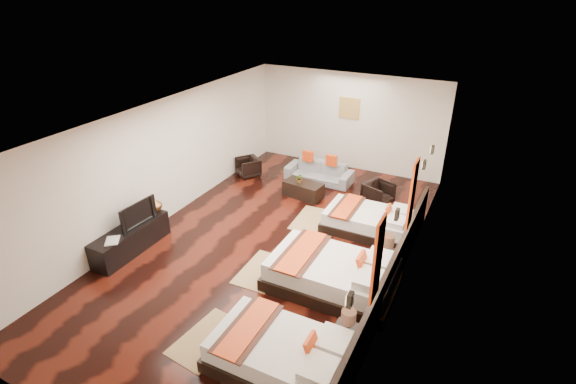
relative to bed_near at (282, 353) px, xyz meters
The scene contains 30 objects.
floor 3.25m from the bed_near, 121.59° to the left, with size 5.50×9.50×0.01m, color black.
ceiling 4.11m from the bed_near, 121.59° to the left, with size 5.50×9.50×0.01m, color white.
back_wall 7.78m from the bed_near, 102.73° to the left, with size 5.50×0.01×2.80m, color silver.
left_wall 5.35m from the bed_near, 148.18° to the left, with size 0.01×9.50×2.80m, color silver.
right_wall 3.16m from the bed_near, 69.09° to the left, with size 0.01×9.50×2.80m, color silver.
headboard_panel 2.21m from the bed_near, 62.63° to the left, with size 0.08×6.60×0.90m, color black.
bed_near is the anchor object (origin of this frame).
bed_mid 2.04m from the bed_near, 89.90° to the left, with size 2.33×1.46×0.89m.
bed_far 4.26m from the bed_near, 90.02° to the left, with size 1.92×1.21×0.73m.
nightstand_a 1.01m from the bed_near, 42.06° to the left, with size 0.42×0.42×0.82m.
nightstand_b 2.97m from the bed_near, 75.38° to the left, with size 0.44×0.44×0.86m.
jute_mat_near 1.34m from the bed_near, behind, with size 0.75×1.20×0.01m, color #A08151.
jute_mat_mid 2.36m from the bed_near, 126.96° to the left, with size 0.75×1.20×0.01m, color #A08151.
jute_mat_far 4.33m from the bed_near, 107.91° to the left, with size 0.75×1.20×0.01m, color #A08151.
tv_console 4.39m from the bed_near, 162.93° to the left, with size 0.50×1.80×0.55m, color black.
tv 4.43m from the bed_near, 160.40° to the left, with size 0.91×0.12×0.52m, color black.
book 4.26m from the bed_near, behind, with size 0.25×0.34×0.03m, color black.
figurine 4.70m from the bed_near, 153.64° to the left, with size 0.32×0.32×0.33m, color brown.
sofa 6.49m from the bed_near, 108.12° to the left, with size 1.85×0.72×0.54m, color slate.
armchair_left 6.86m from the bed_near, 125.38° to the left, with size 0.59×0.60×0.55m, color black.
armchair_right 5.57m from the bed_near, 91.72° to the left, with size 0.63×0.65×0.59m, color black.
coffee_table 5.51m from the bed_near, 111.52° to the left, with size 1.00×0.50×0.40m, color black.
table_plant 5.51m from the bed_near, 112.49° to the left, with size 0.22×0.19×0.25m, color #255C1E.
orange_panel_a 1.96m from the bed_near, 39.70° to the left, with size 0.04×0.40×1.30m, color #D86014.
orange_panel_b 3.53m from the bed_near, 71.32° to the left, with size 0.04×0.40×1.30m, color #D86014.
sconce_near 1.89m from the bed_near, 13.47° to the right, with size 0.07×0.12×0.18m.
sconce_mid 2.71m from the bed_near, 62.75° to the left, with size 0.07×0.12×0.18m.
sconce_far 4.56m from the bed_near, 76.37° to the left, with size 0.07×0.12×0.18m.
sconce_lounge 5.39m from the bed_near, 78.72° to the left, with size 0.07×0.12×0.18m.
gold_artwork 7.83m from the bed_near, 102.76° to the left, with size 0.60×0.04×0.60m, color #AD873F.
Camera 1 is at (3.79, -6.76, 5.17)m, focal length 26.86 mm.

